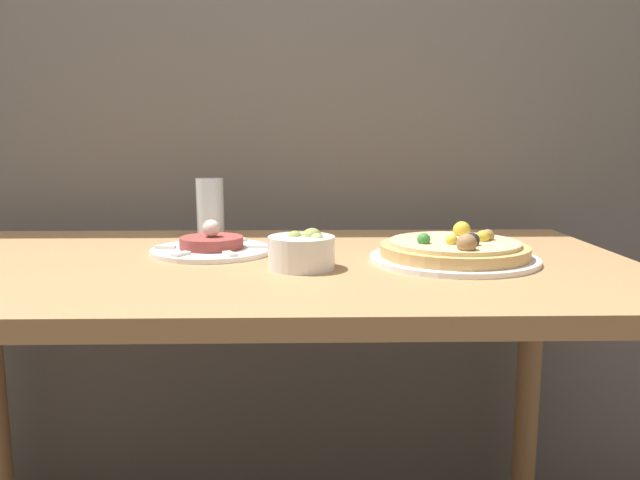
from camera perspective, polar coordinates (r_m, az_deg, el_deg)
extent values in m
cube|color=slate|center=(1.73, -5.25, 18.95)|extent=(8.00, 0.05, 2.60)
cube|color=#AD7F51|center=(1.21, -6.53, -2.64)|extent=(1.49, 0.78, 0.03)
cylinder|color=#AD7F51|center=(1.74, 18.47, -12.72)|extent=(0.06, 0.06, 0.74)
cylinder|color=white|center=(1.22, 12.12, -1.69)|extent=(0.32, 0.32, 0.01)
cylinder|color=tan|center=(1.21, 12.14, -0.95)|extent=(0.28, 0.28, 0.02)
cylinder|color=beige|center=(1.21, 12.17, -0.26)|extent=(0.25, 0.25, 0.01)
sphere|color=gold|center=(1.17, 11.95, -0.03)|extent=(0.02, 0.02, 0.02)
sphere|color=gold|center=(1.28, 12.83, 0.90)|extent=(0.03, 0.03, 0.03)
sphere|color=#387F33|center=(1.17, 9.47, 0.05)|extent=(0.02, 0.02, 0.02)
sphere|color=#997047|center=(1.24, 15.09, 0.37)|extent=(0.03, 0.03, 0.03)
sphere|color=#997047|center=(1.12, 13.26, -0.34)|extent=(0.04, 0.04, 0.04)
sphere|color=black|center=(1.17, 13.71, -0.04)|extent=(0.03, 0.03, 0.03)
sphere|color=gold|center=(1.22, 14.67, 0.28)|extent=(0.03, 0.03, 0.03)
sphere|color=#997047|center=(1.20, 13.74, 0.06)|extent=(0.02, 0.02, 0.02)
cylinder|color=white|center=(1.30, -9.86, -0.95)|extent=(0.25, 0.25, 0.01)
cylinder|color=#933D38|center=(1.29, -9.88, -0.22)|extent=(0.13, 0.13, 0.02)
sphere|color=silver|center=(1.29, -9.92, 1.07)|extent=(0.04, 0.04, 0.04)
cube|color=white|center=(1.28, -5.71, -0.59)|extent=(0.04, 0.02, 0.01)
cube|color=white|center=(1.37, -7.41, 0.00)|extent=(0.03, 0.04, 0.01)
cube|color=white|center=(1.38, -11.30, -0.02)|extent=(0.03, 0.04, 0.01)
cube|color=white|center=(1.31, -13.94, -0.60)|extent=(0.04, 0.02, 0.01)
cube|color=white|center=(1.22, -12.61, -1.26)|extent=(0.03, 0.04, 0.01)
cube|color=white|center=(1.21, -8.23, -1.26)|extent=(0.03, 0.04, 0.01)
cylinder|color=white|center=(1.12, -1.71, -1.15)|extent=(0.12, 0.12, 0.06)
sphere|color=#A3B25B|center=(1.12, -0.84, 0.21)|extent=(0.03, 0.03, 0.03)
sphere|color=#8EA34C|center=(1.12, -0.69, 0.21)|extent=(0.04, 0.04, 0.04)
sphere|color=#8EA34C|center=(1.12, -2.31, 0.15)|extent=(0.03, 0.03, 0.03)
sphere|color=#B7BC70|center=(1.11, -0.26, -0.01)|extent=(0.03, 0.03, 0.03)
cylinder|color=silver|center=(1.50, -10.01, 2.94)|extent=(0.06, 0.06, 0.14)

